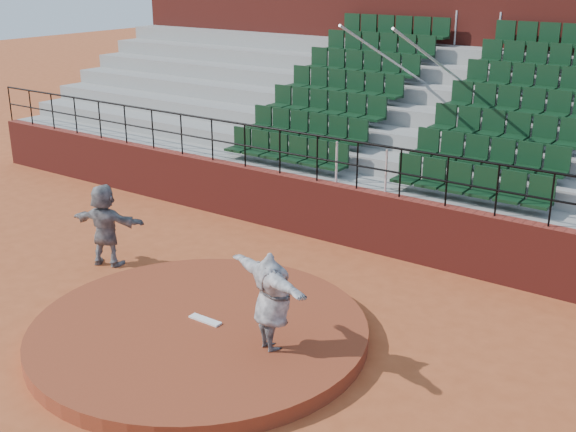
% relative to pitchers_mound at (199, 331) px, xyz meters
% --- Properties ---
extents(ground, '(90.00, 90.00, 0.00)m').
position_rel_pitchers_mound_xyz_m(ground, '(0.00, 0.00, -0.12)').
color(ground, '#AB4D26').
rests_on(ground, ground).
extents(pitchers_mound, '(5.50, 5.50, 0.25)m').
position_rel_pitchers_mound_xyz_m(pitchers_mound, '(0.00, 0.00, 0.00)').
color(pitchers_mound, brown).
rests_on(pitchers_mound, ground).
extents(pitching_rubber, '(0.60, 0.15, 0.03)m').
position_rel_pitchers_mound_xyz_m(pitching_rubber, '(0.00, 0.15, 0.14)').
color(pitching_rubber, white).
rests_on(pitching_rubber, pitchers_mound).
extents(boundary_wall, '(24.00, 0.30, 1.30)m').
position_rel_pitchers_mound_xyz_m(boundary_wall, '(0.00, 5.00, 0.53)').
color(boundary_wall, maroon).
rests_on(boundary_wall, ground).
extents(wall_railing, '(24.04, 0.05, 1.03)m').
position_rel_pitchers_mound_xyz_m(wall_railing, '(0.00, 5.00, 1.90)').
color(wall_railing, black).
rests_on(wall_railing, boundary_wall).
extents(seating_deck, '(24.00, 5.97, 4.63)m').
position_rel_pitchers_mound_xyz_m(seating_deck, '(0.00, 8.65, 1.32)').
color(seating_deck, gray).
rests_on(seating_deck, ground).
extents(press_box_facade, '(24.00, 3.00, 7.10)m').
position_rel_pitchers_mound_xyz_m(press_box_facade, '(0.00, 12.60, 3.43)').
color(press_box_facade, maroon).
rests_on(press_box_facade, ground).
extents(pitcher, '(2.00, 1.20, 1.58)m').
position_rel_pitchers_mound_xyz_m(pitcher, '(1.42, 0.08, 0.91)').
color(pitcher, black).
rests_on(pitcher, pitchers_mound).
extents(fielder, '(1.65, 0.95, 1.70)m').
position_rel_pitchers_mound_xyz_m(fielder, '(-3.58, 1.22, 0.72)').
color(fielder, black).
rests_on(fielder, ground).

